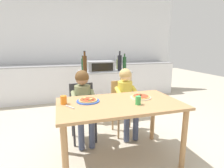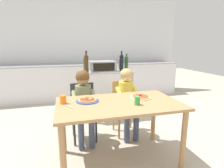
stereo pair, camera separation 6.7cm
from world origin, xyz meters
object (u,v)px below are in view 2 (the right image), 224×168
(kitchen_island_cart, at_px, (106,86))
(bottle_clear_vinegar, at_px, (122,63))
(pizza_plate_blue_rimmed, at_px, (87,100))
(child_in_olive_shirt, at_px, (84,98))
(child_in_yellow_shirt, at_px, (127,95))
(pizza_plate_cream, at_px, (141,97))
(dining_chair_right, at_px, (124,103))
(bottle_tall_green_wine, at_px, (85,64))
(dining_chair_left, at_px, (83,107))
(dining_table, at_px, (119,111))
(serving_spoon, at_px, (69,106))
(bottle_squat_spirits, at_px, (122,64))
(drinking_cup_green, at_px, (137,101))
(toaster_oven, at_px, (102,66))
(bottle_brown_beer, at_px, (126,64))
(bottle_slim_sauce, at_px, (86,64))
(bottle_dark_olive_oil, at_px, (120,64))
(drinking_cup_orange, at_px, (63,99))

(kitchen_island_cart, height_order, bottle_clear_vinegar, bottle_clear_vinegar)
(kitchen_island_cart, bearing_deg, pizza_plate_blue_rimmed, -112.07)
(child_in_olive_shirt, height_order, child_in_yellow_shirt, child_in_olive_shirt)
(pizza_plate_cream, bearing_deg, dining_chair_right, 90.00)
(child_in_yellow_shirt, relative_size, pizza_plate_cream, 4.05)
(bottle_tall_green_wine, distance_m, dining_chair_left, 1.10)
(dining_table, bearing_deg, serving_spoon, -178.57)
(bottle_squat_spirits, distance_m, drinking_cup_green, 1.68)
(toaster_oven, xyz_separation_m, serving_spoon, (-0.66, -1.42, -0.25))
(bottle_brown_beer, distance_m, child_in_olive_shirt, 1.25)
(dining_chair_right, xyz_separation_m, child_in_olive_shirt, (-0.64, -0.15, 0.18))
(toaster_oven, relative_size, serving_spoon, 3.46)
(drinking_cup_green, bearing_deg, toaster_oven, 92.13)
(bottle_clear_vinegar, xyz_separation_m, pizza_plate_cream, (-0.16, -1.26, -0.30))
(toaster_oven, xyz_separation_m, child_in_yellow_shirt, (0.20, -0.84, -0.34))
(bottle_slim_sauce, distance_m, child_in_olive_shirt, 0.80)
(bottle_clear_vinegar, distance_m, drinking_cup_green, 1.53)
(child_in_yellow_shirt, height_order, pizza_plate_blue_rimmed, child_in_yellow_shirt)
(serving_spoon, bearing_deg, dining_chair_left, 72.85)
(bottle_squat_spirits, bearing_deg, dining_table, -109.08)
(kitchen_island_cart, relative_size, drinking_cup_green, 10.06)
(dining_chair_right, relative_size, pizza_plate_cream, 3.25)
(bottle_tall_green_wine, height_order, serving_spoon, bottle_tall_green_wine)
(bottle_dark_olive_oil, relative_size, bottle_brown_beer, 0.79)
(bottle_clear_vinegar, xyz_separation_m, drinking_cup_green, (-0.30, -1.48, -0.27))
(bottle_slim_sauce, bearing_deg, bottle_dark_olive_oil, 27.21)
(pizza_plate_cream, xyz_separation_m, drinking_cup_orange, (-0.91, 0.03, 0.03))
(dining_table, bearing_deg, bottle_squat_spirits, 70.92)
(child_in_yellow_shirt, bearing_deg, bottle_brown_beer, 71.78)
(drinking_cup_green, distance_m, serving_spoon, 0.73)
(dining_table, distance_m, dining_chair_left, 0.76)
(toaster_oven, height_order, bottle_tall_green_wine, bottle_tall_green_wine)
(toaster_oven, distance_m, bottle_dark_olive_oil, 0.45)
(toaster_oven, xyz_separation_m, pizza_plate_blue_rimmed, (-0.45, -1.28, -0.24))
(toaster_oven, relative_size, child_in_olive_shirt, 0.48)
(dining_chair_right, height_order, pizza_plate_blue_rimmed, dining_chair_right)
(bottle_dark_olive_oil, bearing_deg, bottle_tall_green_wine, 178.40)
(dining_chair_left, bearing_deg, child_in_olive_shirt, -90.00)
(bottle_dark_olive_oil, bearing_deg, kitchen_island_cart, -152.66)
(bottle_squat_spirits, distance_m, bottle_slim_sauce, 0.77)
(bottle_clear_vinegar, xyz_separation_m, pizza_plate_blue_rimmed, (-0.80, -1.22, -0.30))
(bottle_squat_spirits, bearing_deg, dining_chair_right, -104.84)
(bottle_brown_beer, xyz_separation_m, child_in_yellow_shirt, (-0.25, -0.77, -0.38))
(bottle_tall_green_wine, distance_m, dining_chair_right, 1.18)
(pizza_plate_cream, bearing_deg, drinking_cup_green, -121.99)
(bottle_slim_sauce, xyz_separation_m, drinking_cup_orange, (-0.40, -1.11, -0.27))
(bottle_dark_olive_oil, relative_size, bottle_tall_green_wine, 0.90)
(bottle_brown_beer, xyz_separation_m, drinking_cup_green, (-0.39, -1.47, -0.25))
(kitchen_island_cart, height_order, child_in_yellow_shirt, child_in_yellow_shirt)
(kitchen_island_cart, relative_size, bottle_clear_vinegar, 2.55)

